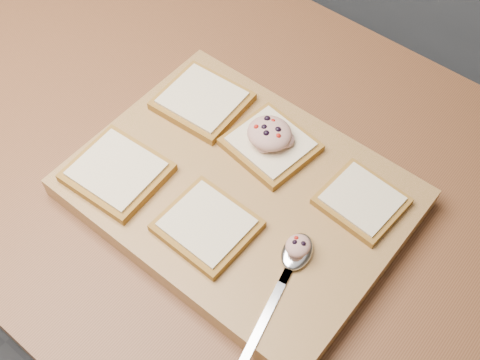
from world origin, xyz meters
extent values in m
plane|color=#515459|center=(0.00, 0.00, 0.00)|extent=(4.00, 4.00, 0.00)
cube|color=slate|center=(0.00, 0.00, 0.42)|extent=(1.90, 0.75, 0.84)
cube|color=brown|center=(0.00, 0.00, 0.87)|extent=(2.00, 0.80, 0.06)
cube|color=#A77647|center=(0.02, -0.05, 0.92)|extent=(0.47, 0.35, 0.04)
cube|color=olive|center=(-0.12, 0.04, 0.94)|extent=(0.14, 0.13, 0.01)
cube|color=#F6E2BB|center=(-0.12, 0.04, 0.95)|extent=(0.12, 0.11, 0.00)
cube|color=olive|center=(0.02, 0.04, 0.94)|extent=(0.13, 0.13, 0.01)
cube|color=#F6E2BB|center=(0.02, 0.04, 0.95)|extent=(0.12, 0.11, 0.00)
cube|color=olive|center=(0.18, 0.04, 0.94)|extent=(0.11, 0.11, 0.01)
cube|color=#F6E2BB|center=(0.18, 0.04, 0.95)|extent=(0.10, 0.09, 0.00)
cube|color=olive|center=(-0.13, -0.15, 0.94)|extent=(0.14, 0.13, 0.01)
cube|color=#F6E2BB|center=(-0.13, -0.15, 0.95)|extent=(0.12, 0.11, 0.00)
cube|color=olive|center=(0.03, -0.13, 0.94)|extent=(0.12, 0.11, 0.01)
cube|color=#F6E2BB|center=(0.03, -0.13, 0.95)|extent=(0.11, 0.10, 0.00)
ellipsoid|color=#DDA38D|center=(0.01, 0.04, 0.97)|extent=(0.07, 0.06, 0.03)
sphere|color=black|center=(0.02, 0.04, 0.98)|extent=(0.01, 0.01, 0.01)
sphere|color=black|center=(0.00, 0.05, 0.98)|extent=(0.01, 0.01, 0.01)
sphere|color=black|center=(0.01, 0.03, 0.98)|extent=(0.01, 0.01, 0.01)
sphere|color=black|center=(0.01, 0.03, 0.98)|extent=(0.01, 0.01, 0.01)
sphere|color=#A5140C|center=(0.03, 0.03, 0.98)|extent=(0.01, 0.01, 0.01)
sphere|color=#A5140C|center=(0.01, 0.05, 0.98)|extent=(0.01, 0.01, 0.01)
sphere|color=#A5140C|center=(0.00, 0.03, 0.98)|extent=(0.01, 0.01, 0.01)
ellipsoid|color=silver|center=(0.15, -0.08, 0.94)|extent=(0.05, 0.07, 0.01)
cube|color=silver|center=(0.16, -0.11, 0.94)|extent=(0.02, 0.04, 0.00)
cube|color=silver|center=(0.17, -0.18, 0.94)|extent=(0.04, 0.15, 0.00)
ellipsoid|color=#DDA38D|center=(0.15, -0.08, 0.96)|extent=(0.03, 0.04, 0.02)
sphere|color=black|center=(0.16, -0.08, 0.97)|extent=(0.01, 0.01, 0.01)
sphere|color=black|center=(0.15, -0.09, 0.97)|extent=(0.01, 0.01, 0.01)
sphere|color=#A5140C|center=(0.15, -0.08, 0.97)|extent=(0.01, 0.01, 0.01)
camera|label=1|loc=(0.33, -0.43, 1.66)|focal=45.00mm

